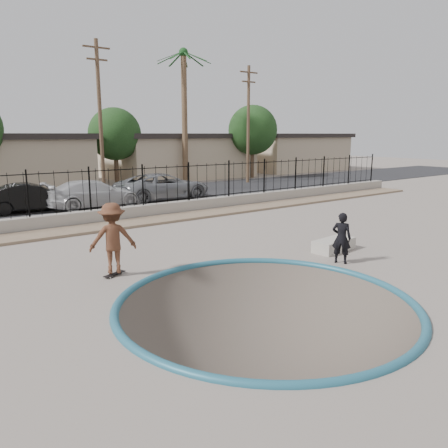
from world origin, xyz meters
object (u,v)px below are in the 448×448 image
videographer (341,238)px  car_d (163,186)px  concrete_ledge (334,245)px  skater (113,242)px  car_c (95,194)px  skateboard (115,274)px  car_b (31,197)px

videographer → car_d: car_d is taller
videographer → concrete_ledge: 1.54m
skater → car_c: skater is taller
videographer → car_c: size_ratio=0.31×
car_c → videographer: bearing=-169.6°
concrete_ledge → car_d: car_d is taller
skateboard → concrete_ledge: bearing=-38.2°
skater → car_c: size_ratio=0.39×
videographer → car_b: (-5.33, 14.94, -0.04)m
concrete_ledge → car_c: car_c is taller
videographer → car_c: 14.43m
car_b → car_d: 7.26m
skateboard → skater: bearing=-23.1°
skateboard → concrete_ledge: size_ratio=0.45×
skateboard → concrete_ledge: concrete_ledge is taller
skater → car_b: 12.02m
skateboard → concrete_ledge: (6.98, -1.89, 0.15)m
concrete_ledge → videographer: bearing=-132.5°
car_d → car_b: bearing=85.9°
car_d → skateboard: bearing=144.4°
videographer → car_d: bearing=-37.0°
skater → car_c: 11.87m
concrete_ledge → car_c: (-3.32, 13.18, 0.57)m
skateboard → car_d: car_d is taller
videographer → car_d: size_ratio=0.28×
skater → videographer: (6.02, -2.94, -0.19)m
skater → car_d: size_ratio=0.35×
skater → car_b: (0.68, 12.00, -0.23)m
skateboard → videographer: (6.02, -2.94, 0.73)m
concrete_ledge → car_c: size_ratio=0.32×
skater → videographer: size_ratio=1.25×
videographer → car_d: (1.92, 14.59, 0.04)m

